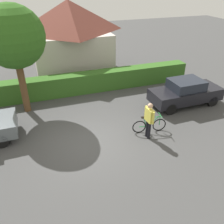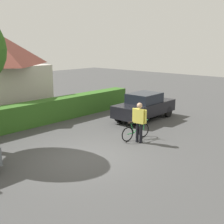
# 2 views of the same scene
# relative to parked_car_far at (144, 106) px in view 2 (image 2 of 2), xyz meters

# --- Properties ---
(ground_plane) EXTENTS (60.00, 60.00, 0.00)m
(ground_plane) POSITION_rel_parked_car_far_xyz_m (-6.05, -1.69, -0.76)
(ground_plane) COLOR #424242
(hedge_row) EXTENTS (16.24, 0.90, 1.21)m
(hedge_row) POSITION_rel_parked_car_far_xyz_m (-6.05, 3.54, -0.15)
(hedge_row) COLOR #326020
(hedge_row) RESTS_ON ground
(parked_car_far) EXTENTS (4.03, 1.67, 1.49)m
(parked_car_far) POSITION_rel_parked_car_far_xyz_m (0.00, 0.00, 0.00)
(parked_car_far) COLOR black
(parked_car_far) RESTS_ON ground
(bicycle) EXTENTS (1.61, 0.50, 0.87)m
(bicycle) POSITION_rel_parked_car_far_xyz_m (-3.13, -1.81, -0.39)
(bicycle) COLOR black
(bicycle) RESTS_ON ground
(person_rider) EXTENTS (0.24, 0.69, 1.75)m
(person_rider) POSITION_rel_parked_car_far_xyz_m (-3.39, -2.19, 0.27)
(person_rider) COLOR black
(person_rider) RESTS_ON ground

